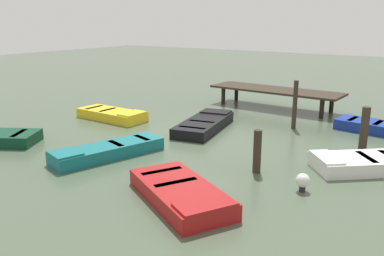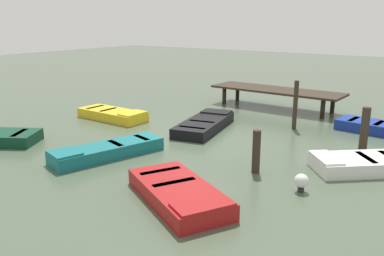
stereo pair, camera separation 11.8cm
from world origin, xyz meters
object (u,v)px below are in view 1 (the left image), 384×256
object	(u,v)px
rowboat_teal	(107,151)
rowboat_black	(204,124)
rowboat_white	(359,163)
marker_buoy	(303,181)
mooring_piling_center	(295,105)
rowboat_yellow	(112,114)
mooring_piling_far_left	(364,129)
mooring_piling_near_right	(257,151)
rowboat_red	(181,193)
dock_segment	(275,91)

from	to	relation	value
rowboat_teal	rowboat_black	distance (m)	4.64
rowboat_white	rowboat_black	size ratio (longest dim) A/B	0.74
marker_buoy	rowboat_white	bearing A→B (deg)	71.20
rowboat_white	mooring_piling_center	xyz separation A→B (m)	(-3.26, 3.38, 0.75)
rowboat_yellow	rowboat_black	xyz separation A→B (m)	(4.23, 0.90, -0.00)
mooring_piling_far_left	marker_buoy	size ratio (longest dim) A/B	3.07
rowboat_teal	rowboat_yellow	bearing A→B (deg)	-120.76
mooring_piling_far_left	mooring_piling_near_right	world-z (taller)	mooring_piling_far_left
mooring_piling_far_left	rowboat_red	bearing A→B (deg)	-111.95
marker_buoy	rowboat_black	bearing A→B (deg)	145.52
dock_segment	rowboat_white	distance (m)	8.56
rowboat_white	rowboat_yellow	distance (m)	10.39
dock_segment	rowboat_yellow	xyz separation A→B (m)	(-4.93, -6.21, -0.64)
dock_segment	rowboat_teal	bearing A→B (deg)	-95.92
rowboat_white	rowboat_black	bearing A→B (deg)	-52.61
mooring_piling_center	rowboat_white	bearing A→B (deg)	-46.06
rowboat_teal	rowboat_red	bearing A→B (deg)	86.75
rowboat_black	rowboat_white	bearing A→B (deg)	-113.86
rowboat_yellow	rowboat_red	bearing A→B (deg)	-33.08
marker_buoy	mooring_piling_far_left	bearing A→B (deg)	83.87
rowboat_white	mooring_piling_far_left	world-z (taller)	mooring_piling_far_left
dock_segment	marker_buoy	distance (m)	10.11
rowboat_red	mooring_piling_far_left	xyz separation A→B (m)	(2.69, 6.67, 0.52)
rowboat_red	mooring_piling_near_right	distance (m)	2.89
dock_segment	rowboat_white	size ratio (longest dim) A/B	2.27
mooring_piling_near_right	marker_buoy	size ratio (longest dim) A/B	2.61
mooring_piling_near_right	marker_buoy	world-z (taller)	mooring_piling_near_right
rowboat_red	mooring_piling_center	size ratio (longest dim) A/B	1.78
rowboat_red	mooring_piling_far_left	world-z (taller)	mooring_piling_far_left
rowboat_yellow	mooring_piling_near_right	size ratio (longest dim) A/B	2.57
mooring_piling_center	mooring_piling_near_right	world-z (taller)	mooring_piling_center
mooring_piling_far_left	marker_buoy	distance (m)	4.49
rowboat_yellow	dock_segment	bearing A→B (deg)	52.63
rowboat_yellow	mooring_piling_far_left	distance (m)	10.19
rowboat_black	mooring_piling_center	size ratio (longest dim) A/B	1.99
rowboat_red	rowboat_white	world-z (taller)	same
dock_segment	rowboat_white	world-z (taller)	dock_segment
dock_segment	rowboat_teal	distance (m)	10.02
rowboat_black	mooring_piling_near_right	size ratio (longest dim) A/B	3.08
marker_buoy	rowboat_yellow	bearing A→B (deg)	163.92
rowboat_yellow	mooring_piling_center	distance (m)	7.77
rowboat_teal	mooring_piling_center	distance (m)	7.65
rowboat_teal	marker_buoy	xyz separation A→B (m)	(6.04, 0.93, 0.07)
rowboat_red	rowboat_teal	distance (m)	4.04
rowboat_white	rowboat_yellow	bearing A→B (deg)	-43.01
rowboat_white	mooring_piling_near_right	xyz separation A→B (m)	(-2.37, -1.84, 0.41)
rowboat_white	mooring_piling_far_left	xyz separation A→B (m)	(-0.34, 2.04, 0.52)
rowboat_yellow	rowboat_white	bearing A→B (deg)	-0.92
rowboat_white	rowboat_black	distance (m)	6.27
rowboat_teal	rowboat_yellow	distance (m)	5.10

